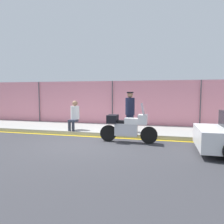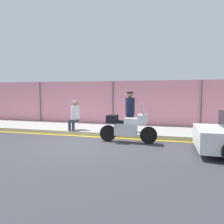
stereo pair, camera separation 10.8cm
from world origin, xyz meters
name	(u,v)px [view 1 (the left image)]	position (x,y,z in m)	size (l,w,h in m)	color
ground_plane	(85,144)	(0.00, 0.00, 0.00)	(120.00, 120.00, 0.00)	#38383D
sidewalk	(106,129)	(0.00, 2.72, 0.08)	(32.61, 2.66, 0.16)	#9E9E99
curb_paint_stripe	(96,137)	(0.00, 1.30, 0.00)	(32.61, 0.18, 0.01)	gold
storefront_fence	(113,104)	(0.00, 4.14, 1.22)	(30.98, 0.17, 2.45)	pink
motorcycle	(128,126)	(1.44, 0.67, 0.59)	(2.14, 0.50, 1.47)	black
officer_standing	(130,111)	(1.29, 2.00, 1.03)	(0.39, 0.39, 1.71)	#191E38
person_seated_on_curb	(74,114)	(-1.21, 1.86, 0.88)	(0.39, 0.68, 1.31)	#2D3342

